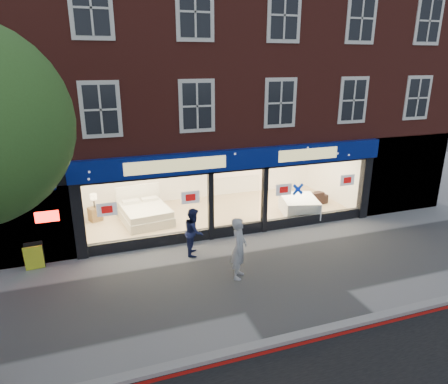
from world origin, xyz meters
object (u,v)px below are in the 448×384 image
sofa (305,198)px  pedestrian_blue (194,231)px  a_board (34,257)px  mattress_stack (299,206)px  pedestrian_grey (239,248)px  display_bed (145,213)px

sofa → pedestrian_blue: (-5.87, -2.84, 0.42)m
a_board → mattress_stack: bearing=2.2°
pedestrian_blue → sofa: bearing=-47.4°
a_board → pedestrian_grey: size_ratio=0.45×
pedestrian_grey → pedestrian_blue: bearing=56.9°
a_board → pedestrian_blue: (4.97, -0.59, 0.38)m
a_board → pedestrian_blue: pedestrian_blue is taller
pedestrian_grey → display_bed: bearing=54.3°
display_bed → mattress_stack: size_ratio=1.17×
sofa → a_board: 11.07m
sofa → pedestrian_grey: (-5.01, -4.75, 0.56)m
mattress_stack → pedestrian_blue: pedestrian_blue is taller
display_bed → pedestrian_blue: pedestrian_blue is taller
display_bed → sofa: bearing=-10.4°
mattress_stack → pedestrian_grey: (-4.16, -3.81, 0.50)m
display_bed → a_board: display_bed is taller
pedestrian_grey → a_board: bearing=99.3°
mattress_stack → pedestrian_grey: size_ratio=1.08×
sofa → pedestrian_grey: 6.93m
pedestrian_grey → pedestrian_blue: 2.11m
pedestrian_grey → pedestrian_blue: (-0.86, 1.91, -0.14)m
display_bed → sofa: size_ratio=1.22×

